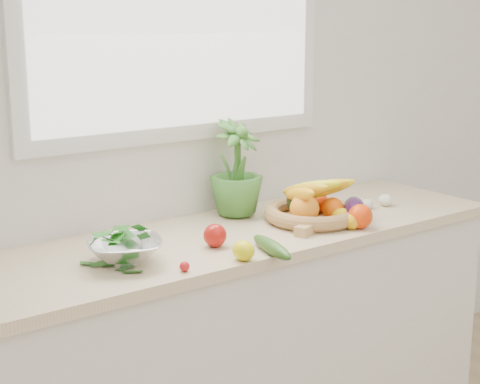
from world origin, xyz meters
TOP-DOWN VIEW (x-y plane):
  - back_wall at (0.00, 2.25)m, footprint 4.50×0.02m
  - counter_cabinet at (0.00, 1.95)m, footprint 2.20×0.58m
  - countertop at (0.00, 1.95)m, footprint 2.24×0.62m
  - orange_loose at (0.44, 1.71)m, footprint 0.11×0.11m
  - lemon_a at (-0.13, 1.67)m, footprint 0.07×0.08m
  - lemon_b at (0.40, 1.72)m, footprint 0.10×0.10m
  - lemon_c at (0.41, 1.78)m, footprint 0.10×0.11m
  - apple at (-0.12, 1.84)m, footprint 0.10×0.10m
  - ginger at (0.23, 1.78)m, footprint 0.12×0.08m
  - garlic_a at (0.76, 1.88)m, footprint 0.06×0.06m
  - garlic_b at (0.67, 1.90)m, footprint 0.06×0.06m
  - garlic_c at (0.28, 1.85)m, footprint 0.05×0.05m
  - eggplant at (0.48, 1.79)m, footprint 0.22×0.22m
  - cucumber at (-0.01, 1.67)m, footprint 0.10×0.26m
  - radish at (-0.33, 1.70)m, footprint 0.04×0.04m
  - potted_herb at (0.18, 2.12)m, footprint 0.26×0.26m
  - fruit_basket at (0.36, 1.89)m, footprint 0.48×0.48m
  - colander_with_spinach at (-0.44, 1.87)m, footprint 0.31×0.31m

SIDE VIEW (x-z plane):
  - counter_cabinet at x=0.00m, z-range 0.00..0.86m
  - countertop at x=0.00m, z-range 0.86..0.90m
  - radish at x=-0.33m, z-range 0.90..0.93m
  - ginger at x=0.23m, z-range 0.90..0.94m
  - garlic_b at x=0.67m, z-range 0.90..0.94m
  - garlic_c at x=0.28m, z-range 0.90..0.94m
  - cucumber at x=-0.01m, z-range 0.90..0.95m
  - garlic_a at x=0.76m, z-range 0.90..0.95m
  - lemon_b at x=0.40m, z-range 0.90..0.96m
  - lemon_a at x=-0.13m, z-range 0.90..0.96m
  - lemon_c at x=0.41m, z-range 0.90..0.97m
  - apple at x=-0.12m, z-range 0.90..0.98m
  - orange_loose at x=0.44m, z-range 0.90..0.99m
  - eggplant at x=0.48m, z-range 0.90..0.99m
  - fruit_basket at x=0.36m, z-range 0.86..1.05m
  - colander_with_spinach at x=-0.44m, z-range 0.90..1.02m
  - potted_herb at x=0.18m, z-range 0.91..1.28m
  - back_wall at x=0.00m, z-range 0.00..2.70m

